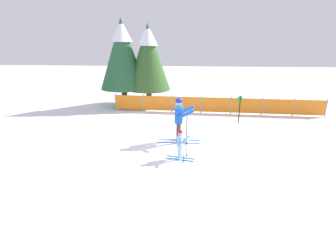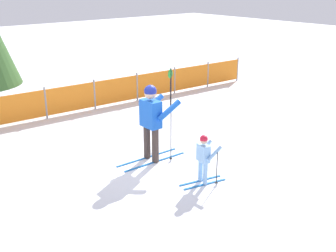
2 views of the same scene
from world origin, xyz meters
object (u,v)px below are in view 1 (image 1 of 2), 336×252
at_px(conifer_far, 148,56).
at_px(conifer_near, 122,53).
at_px(safety_fence, 216,105).
at_px(trail_marker, 240,106).
at_px(skier_adult, 180,116).
at_px(skier_child, 181,142).

bearing_deg(conifer_far, conifer_near, -178.68).
xyz_separation_m(safety_fence, conifer_near, (-5.39, 1.46, 2.65)).
bearing_deg(conifer_near, conifer_far, 1.32).
relative_size(conifer_far, trail_marker, 3.53).
distance_m(skier_adult, skier_child, 1.66).
distance_m(skier_child, conifer_near, 8.57).
height_order(skier_child, trail_marker, trail_marker).
relative_size(skier_child, trail_marker, 0.78).
bearing_deg(conifer_near, safety_fence, -15.15).
bearing_deg(conifer_near, trail_marker, -26.33).
bearing_deg(conifer_far, skier_adult, -70.85).
relative_size(skier_adult, conifer_near, 0.35).
bearing_deg(skier_child, skier_adult, 105.64).
xyz_separation_m(conifer_far, conifer_near, (-1.50, -0.03, 0.17)).
height_order(skier_adult, conifer_near, conifer_near).
bearing_deg(safety_fence, trail_marker, -60.85).
xyz_separation_m(conifer_near, trail_marker, (6.32, -3.13, -2.29)).
relative_size(safety_fence, conifer_far, 2.38).
bearing_deg(conifer_far, safety_fence, -21.03).
bearing_deg(skier_child, safety_fence, 85.70).
relative_size(safety_fence, conifer_near, 2.25).
bearing_deg(safety_fence, conifer_near, 164.85).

